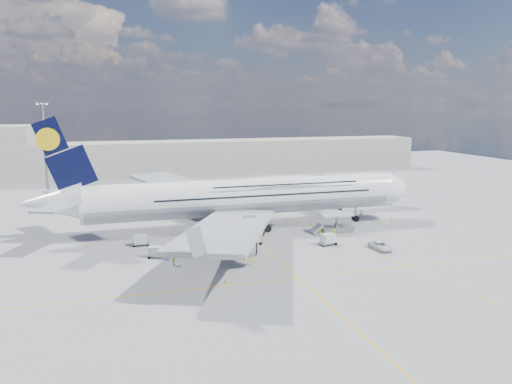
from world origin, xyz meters
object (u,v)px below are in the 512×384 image
object	(u,v)px
airliner	(245,196)
dolly_back	(140,240)
crew_loader	(320,233)
crew_tug	(251,260)
cone_tail	(91,244)
catering_truck_outer	(175,198)
cone_wing_right_outer	(225,281)
dolly_nose_far	(328,239)
dolly_nose_near	(252,238)
light_mast	(45,154)
cargo_loader	(335,226)
cone_wing_left_inner	(202,221)
cone_wing_right_inner	(190,246)
service_van	(380,246)
dolly_row_c	(186,250)
cone_nose	(391,217)
dolly_row_a	(155,252)
crew_nose	(361,213)
jet_bridge	(353,182)
baggage_tug	(194,248)
crew_van	(335,233)
catering_truck_inner	(201,203)
cone_wing_left_outer	(194,204)
dolly_row_b	(178,244)

from	to	relation	value
airliner	dolly_back	bearing A→B (deg)	-164.32
crew_loader	crew_tug	xyz separation A→B (m)	(-17.33, -12.49, -0.04)
airliner	cone_tail	xyz separation A→B (m)	(-29.64, -3.49, -6.59)
catering_truck_outer	cone_wing_right_outer	size ratio (longest dim) A/B	13.81
dolly_nose_far	dolly_nose_near	size ratio (longest dim) A/B	0.95
light_mast	crew_loader	bearing A→B (deg)	-40.48
cargo_loader	catering_truck_outer	world-z (taller)	catering_truck_outer
cargo_loader	catering_truck_outer	bearing A→B (deg)	126.37
cargo_loader	dolly_nose_far	distance (m)	9.76
cone_wing_left_inner	cone_wing_right_inner	bearing A→B (deg)	-107.39
service_van	cone_wing_right_inner	distance (m)	33.38
dolly_nose_far	dolly_row_c	bearing A→B (deg)	163.47
airliner	cone_nose	distance (m)	34.14
dolly_row_a	cone_wing_right_inner	size ratio (longest dim) A/B	5.77
crew_nose	cone_nose	size ratio (longest dim) A/B	2.70
dolly_row_c	cone_tail	size ratio (longest dim) A/B	5.34
catering_truck_outer	crew_nose	size ratio (longest dim) A/B	4.04
jet_bridge	baggage_tug	bearing A→B (deg)	-150.68
service_van	cone_tail	world-z (taller)	service_van
dolly_row_a	dolly_row_c	distance (m)	5.00
crew_van	crew_nose	bearing A→B (deg)	-82.17
airliner	cone_tail	distance (m)	30.56
dolly_back	cone_wing_right_inner	bearing A→B (deg)	-21.72
airliner	crew_tug	distance (m)	23.59
dolly_nose_far	crew_loader	size ratio (longest dim) A/B	2.27
service_van	cone_tail	xyz separation A→B (m)	(-48.29, 17.19, -0.42)
service_van	crew_nose	world-z (taller)	crew_nose
catering_truck_inner	catering_truck_outer	bearing A→B (deg)	108.73
cargo_loader	crew_nose	distance (m)	15.43
light_mast	cone_tail	size ratio (longest dim) A/B	44.01
catering_truck_inner	dolly_nose_far	bearing A→B (deg)	-73.43
crew_van	cone_wing_right_outer	world-z (taller)	crew_van
cone_tail	cone_wing_right_outer	bearing A→B (deg)	-53.55
jet_bridge	cone_wing_left_outer	world-z (taller)	jet_bridge
cone_wing_left_outer	cone_tail	size ratio (longest dim) A/B	0.94
dolly_back	crew_loader	bearing A→B (deg)	-5.06
crew_van	cone_wing_left_inner	world-z (taller)	crew_van
baggage_tug	service_van	distance (m)	32.26
baggage_tug	cone_wing_right_inner	xyz separation A→B (m)	(-0.17, 3.27, -0.43)
cone_nose	cone_wing_right_outer	world-z (taller)	cone_nose
dolly_row_c	cone_nose	world-z (taller)	dolly_row_c
jet_bridge	catering_truck_outer	bearing A→B (deg)	155.39
dolly_row_b	dolly_nose_far	distance (m)	26.95
dolly_row_b	baggage_tug	bearing A→B (deg)	-68.95
light_mast	dolly_row_a	size ratio (longest dim) A/B	7.75
crew_nose	cone_wing_right_inner	distance (m)	42.71
catering_truck_outer	service_van	bearing A→B (deg)	-39.13
cone_wing_right_outer	catering_truck_outer	bearing A→B (deg)	89.22
cargo_loader	dolly_back	world-z (taller)	cargo_loader
dolly_row_a	dolly_nose_near	world-z (taller)	dolly_nose_near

